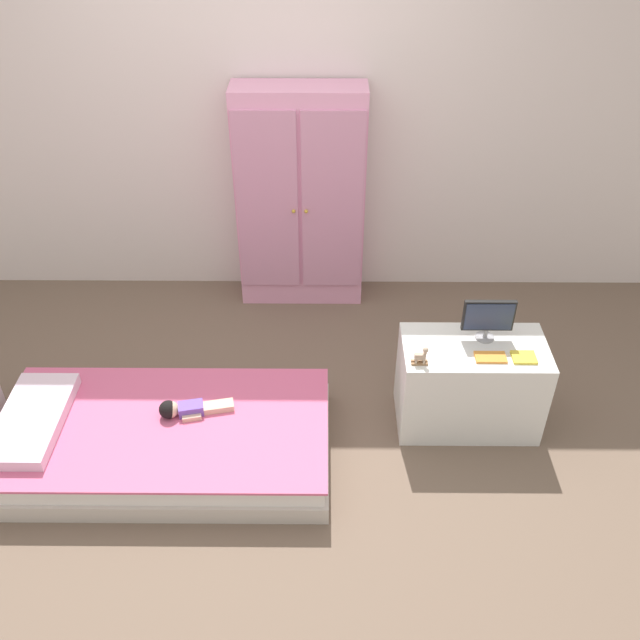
{
  "coord_description": "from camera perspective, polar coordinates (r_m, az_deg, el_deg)",
  "views": [
    {
      "loc": [
        0.39,
        -2.67,
        2.84
      ],
      "look_at": [
        0.36,
        0.39,
        0.53
      ],
      "focal_mm": 38.83,
      "sensor_mm": 36.0,
      "label": 1
    }
  ],
  "objects": [
    {
      "name": "ground_plane",
      "position": [
        3.92,
        -5.44,
        -9.67
      ],
      "size": [
        10.0,
        10.0,
        0.02
      ],
      "primitive_type": "cube",
      "color": "brown"
    },
    {
      "name": "back_wall",
      "position": [
        4.51,
        -4.73,
        17.77
      ],
      "size": [
        6.4,
        0.05,
        2.7
      ],
      "primitive_type": "cube",
      "color": "silver",
      "rests_on": "ground_plane"
    },
    {
      "name": "bed",
      "position": [
        3.82,
        -12.67,
        -9.59
      ],
      "size": [
        1.74,
        0.9,
        0.23
      ],
      "color": "beige",
      "rests_on": "ground_plane"
    },
    {
      "name": "pillow",
      "position": [
        3.92,
        -22.65,
        -7.55
      ],
      "size": [
        0.32,
        0.65,
        0.07
      ],
      "primitive_type": "cube",
      "color": "silver",
      "rests_on": "bed"
    },
    {
      "name": "doll",
      "position": [
        3.75,
        -11.27,
        -7.2
      ],
      "size": [
        0.39,
        0.16,
        0.1
      ],
      "color": "#6B4CB2",
      "rests_on": "bed"
    },
    {
      "name": "wardrobe",
      "position": [
        4.57,
        -1.61,
        9.87
      ],
      "size": [
        0.83,
        0.3,
        1.49
      ],
      "color": "#E599BC",
      "rests_on": "ground_plane"
    },
    {
      "name": "tv_stand",
      "position": [
        3.9,
        12.21,
        -5.19
      ],
      "size": [
        0.77,
        0.42,
        0.53
      ],
      "primitive_type": "cube",
      "color": "silver",
      "rests_on": "ground_plane"
    },
    {
      "name": "tv_monitor",
      "position": [
        3.71,
        13.71,
        0.21
      ],
      "size": [
        0.27,
        0.1,
        0.24
      ],
      "color": "#99999E",
      "rests_on": "tv_stand"
    },
    {
      "name": "rocking_horse_toy",
      "position": [
        3.54,
        8.36,
        -2.99
      ],
      "size": [
        0.08,
        0.04,
        0.1
      ],
      "color": "#8E6642",
      "rests_on": "tv_stand"
    },
    {
      "name": "book_orange",
      "position": [
        3.66,
        13.88,
        -3.0
      ],
      "size": [
        0.16,
        0.09,
        0.01
      ],
      "primitive_type": "cube",
      "color": "orange",
      "rests_on": "tv_stand"
    },
    {
      "name": "book_yellow",
      "position": [
        3.71,
        16.46,
        -2.97
      ],
      "size": [
        0.12,
        0.1,
        0.01
      ],
      "primitive_type": "cube",
      "color": "gold",
      "rests_on": "tv_stand"
    }
  ]
}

